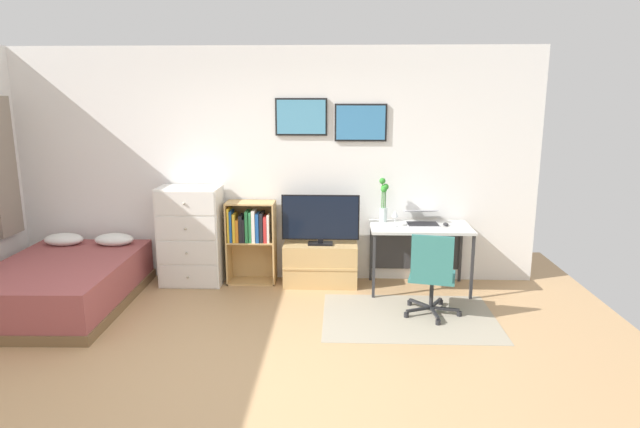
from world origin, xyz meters
TOP-DOWN VIEW (x-y plane):
  - ground_plane at (0.00, 0.00)m, footprint 7.20×7.20m
  - wall_back_with_posters at (0.01, 2.43)m, footprint 6.12×0.09m
  - area_rug at (1.48, 1.23)m, footprint 1.70×1.20m
  - bed at (-2.08, 1.42)m, footprint 1.38×1.95m
  - dresser at (-0.92, 2.15)m, footprint 0.70×0.46m
  - bookshelf at (-0.25, 2.21)m, footprint 0.56×0.30m
  - tv_stand at (0.57, 2.17)m, footprint 0.84×0.41m
  - television at (0.57, 2.15)m, footprint 0.88×0.16m
  - desk at (1.68, 2.13)m, footprint 1.11×0.64m
  - office_chair at (1.69, 1.25)m, footprint 0.58×0.57m
  - laptop at (1.71, 2.17)m, footprint 0.37×0.40m
  - computer_mouse at (1.97, 2.07)m, footprint 0.06×0.10m
  - bamboo_vase at (1.28, 2.24)m, footprint 0.11×0.09m
  - wine_glass at (1.40, 2.02)m, footprint 0.07×0.07m

SIDE VIEW (x-z plane):
  - ground_plane at x=0.00m, z-range 0.00..0.00m
  - area_rug at x=1.48m, z-range 0.00..0.01m
  - bed at x=-2.08m, z-range -0.06..0.54m
  - tv_stand at x=0.57m, z-range 0.00..0.49m
  - office_chair at x=1.69m, z-range 0.03..0.89m
  - dresser at x=-0.92m, z-range 0.00..1.14m
  - bookshelf at x=-0.25m, z-range 0.10..1.07m
  - desk at x=1.68m, z-range 0.24..0.98m
  - computer_mouse at x=1.97m, z-range 0.74..0.77m
  - television at x=0.57m, z-range 0.49..1.06m
  - laptop at x=1.71m, z-range 0.72..0.88m
  - wine_glass at x=1.40m, z-range 0.78..0.96m
  - bamboo_vase at x=1.28m, z-range 0.74..1.24m
  - wall_back_with_posters at x=0.01m, z-range 0.01..2.71m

